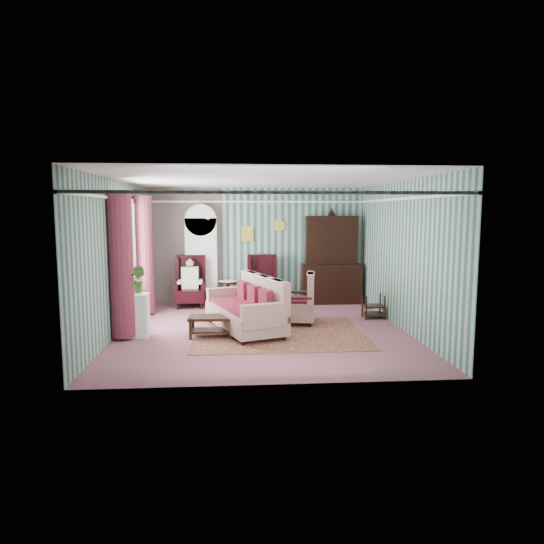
{
  "coord_description": "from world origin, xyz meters",
  "views": [
    {
      "loc": [
        -0.52,
        -9.24,
        2.3
      ],
      "look_at": [
        0.24,
        0.6,
        1.07
      ],
      "focal_mm": 32.0,
      "sensor_mm": 36.0,
      "label": 1
    }
  ],
  "objects": [
    {
      "name": "floral_armchair",
      "position": [
        0.7,
        0.54,
        0.5
      ],
      "size": [
        0.96,
        0.99,
        1.0
      ],
      "primitive_type": "cube",
      "rotation": [
        0.0,
        0.0,
        1.42
      ],
      "color": "beige",
      "rests_on": "floor"
    },
    {
      "name": "wingback_right",
      "position": [
        0.15,
        2.45,
        0.62
      ],
      "size": [
        0.76,
        0.8,
        1.25
      ],
      "primitive_type": "cube",
      "color": "black",
      "rests_on": "floor"
    },
    {
      "name": "nest_table",
      "position": [
        2.47,
        0.9,
        0.27
      ],
      "size": [
        0.45,
        0.38,
        0.54
      ],
      "primitive_type": "cube",
      "color": "black",
      "rests_on": "floor"
    },
    {
      "name": "seated_woman",
      "position": [
        -1.6,
        2.45,
        0.59
      ],
      "size": [
        0.44,
        0.4,
        1.18
      ],
      "primitive_type": null,
      "color": "silver",
      "rests_on": "floor"
    },
    {
      "name": "potted_plant_c",
      "position": [
        -2.53,
        -0.3,
        1.0
      ],
      "size": [
        0.28,
        0.28,
        0.41
      ],
      "primitive_type": "imported",
      "rotation": [
        0.0,
        0.0,
        0.25
      ],
      "color": "#1D4E18",
      "rests_on": "plant_stand"
    },
    {
      "name": "coffee_table",
      "position": [
        -0.96,
        -0.41,
        0.19
      ],
      "size": [
        0.84,
        0.52,
        0.39
      ],
      "primitive_type": "cube",
      "rotation": [
        0.0,
        0.0,
        -0.04
      ],
      "color": "black",
      "rests_on": "floor"
    },
    {
      "name": "dresser_hutch",
      "position": [
        1.9,
        2.72,
        1.18
      ],
      "size": [
        1.5,
        0.56,
        2.36
      ],
      "primitive_type": "cube",
      "color": "black",
      "rests_on": "floor"
    },
    {
      "name": "plant_stand",
      "position": [
        -2.4,
        -0.3,
        0.4
      ],
      "size": [
        0.55,
        0.35,
        0.8
      ],
      "primitive_type": "cube",
      "color": "silver",
      "rests_on": "floor"
    },
    {
      "name": "wingback_left",
      "position": [
        -1.6,
        2.45,
        0.62
      ],
      "size": [
        0.76,
        0.8,
        1.25
      ],
      "primitive_type": "cube",
      "color": "black",
      "rests_on": "floor"
    },
    {
      "name": "rug",
      "position": [
        0.3,
        -0.3,
        0.01
      ],
      "size": [
        3.2,
        2.6,
        0.01
      ],
      "primitive_type": "cube",
      "color": "#4A1F18",
      "rests_on": "floor"
    },
    {
      "name": "potted_plant_b",
      "position": [
        -2.32,
        -0.17,
        1.06
      ],
      "size": [
        0.35,
        0.32,
        0.52
      ],
      "primitive_type": "imported",
      "rotation": [
        0.0,
        0.0,
        -0.39
      ],
      "color": "#214A17",
      "rests_on": "plant_stand"
    },
    {
      "name": "floor",
      "position": [
        0.0,
        0.0,
        0.0
      ],
      "size": [
        6.0,
        6.0,
        0.0
      ],
      "primitive_type": "plane",
      "color": "#864E58",
      "rests_on": "ground"
    },
    {
      "name": "round_side_table",
      "position": [
        -0.7,
        2.6,
        0.3
      ],
      "size": [
        0.5,
        0.5,
        0.6
      ],
      "primitive_type": "cylinder",
      "color": "black",
      "rests_on": "floor"
    },
    {
      "name": "bookcase",
      "position": [
        -1.35,
        2.84,
        1.12
      ],
      "size": [
        0.8,
        0.28,
        2.24
      ],
      "primitive_type": "cube",
      "color": "silver",
      "rests_on": "floor"
    },
    {
      "name": "room_shell",
      "position": [
        -0.62,
        0.18,
        2.01
      ],
      "size": [
        5.53,
        6.02,
        2.91
      ],
      "color": "#366359",
      "rests_on": "ground"
    },
    {
      "name": "potted_plant_a",
      "position": [
        -2.41,
        -0.4,
        1.01
      ],
      "size": [
        0.46,
        0.44,
        0.41
      ],
      "primitive_type": "imported",
      "rotation": [
        0.0,
        0.0,
        -0.38
      ],
      "color": "#224E18",
      "rests_on": "plant_stand"
    },
    {
      "name": "sofa",
      "position": [
        -0.34,
        -0.04,
        0.52
      ],
      "size": [
        1.58,
        2.33,
        1.04
      ],
      "primitive_type": "cube",
      "rotation": [
        0.0,
        0.0,
        1.92
      ],
      "color": "beige",
      "rests_on": "floor"
    }
  ]
}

